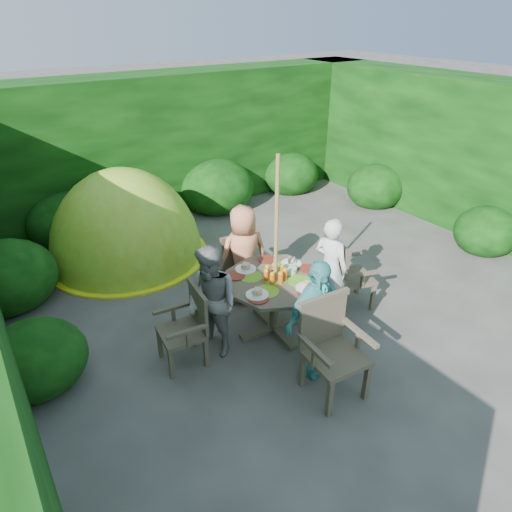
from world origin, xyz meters
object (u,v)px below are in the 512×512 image
parasol_pole (276,251)px  child_right (330,268)px  garden_chair_left (187,326)px  patio_table (275,287)px  child_back (244,255)px  dome_tent (129,256)px  child_front (315,319)px  child_left (212,303)px  garden_chair_front (331,346)px  garden_chair_right (347,273)px  garden_chair_back (234,259)px

parasol_pole → child_right: 0.91m
garden_chair_left → child_right: (1.90, -0.17, 0.20)m
patio_table → child_back: 0.80m
dome_tent → child_right: bearing=-71.5°
child_right → child_front: 1.13m
child_left → dome_tent: (-0.02, 2.74, -0.66)m
garden_chair_left → garden_chair_front: bearing=46.3°
garden_chair_right → child_left: 1.91m
garden_chair_front → child_front: (0.03, 0.29, 0.14)m
patio_table → garden_chair_right: (1.09, -0.08, -0.13)m
patio_table → parasol_pole: (-0.00, -0.00, 0.49)m
parasol_pole → child_left: 0.91m
child_right → garden_chair_right: bearing=-104.7°
patio_table → child_front: bearing=-95.4°
child_front → child_right: bearing=34.6°
parasol_pole → child_right: parasol_pole is taller
parasol_pole → child_left: parasol_pole is taller
patio_table → child_right: bearing=-5.1°
garden_chair_left → child_left: (0.30, -0.03, 0.20)m
child_back → parasol_pole: bearing=96.9°
child_left → child_back: bearing=116.6°
garden_chair_back → garden_chair_front: (-0.20, -2.19, 0.07)m
garden_chair_back → child_right: (0.70, -1.17, 0.20)m
child_left → dome_tent: bearing=167.2°
garden_chair_back → child_right: size_ratio=0.65×
dome_tent → garden_chair_front: bearing=-90.3°
child_left → patio_table: bearing=71.7°
child_back → garden_chair_front: bearing=96.8°
garden_chair_back → garden_chair_front: garden_chair_front is taller
garden_chair_back → child_left: 1.38m
garden_chair_front → child_left: bearing=125.6°
parasol_pole → garden_chair_back: bearing=84.9°
garden_chair_back → child_left: (-0.90, -1.03, 0.20)m
garden_chair_right → dome_tent: bearing=50.6°
patio_table → child_front: (-0.07, -0.80, 0.06)m
parasol_pole → child_left: bearing=174.9°
garden_chair_back → garden_chair_front: 2.20m
patio_table → garden_chair_right: 1.11m
patio_table → garden_chair_right: size_ratio=1.51×
child_right → child_back: size_ratio=0.98×
garden_chair_front → dome_tent: size_ratio=0.35×
child_right → dome_tent: 3.37m
garden_chair_left → parasol_pole: bearing=91.0°
garden_chair_front → child_back: bearing=89.3°
garden_chair_front → garden_chair_right: bearing=44.5°
garden_chair_right → child_left: child_left is taller
garden_chair_back → child_front: size_ratio=0.63×
child_front → garden_chair_front: bearing=-100.5°
child_back → dome_tent: dome_tent is taller
garden_chair_back → child_front: (-0.17, -1.90, 0.22)m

